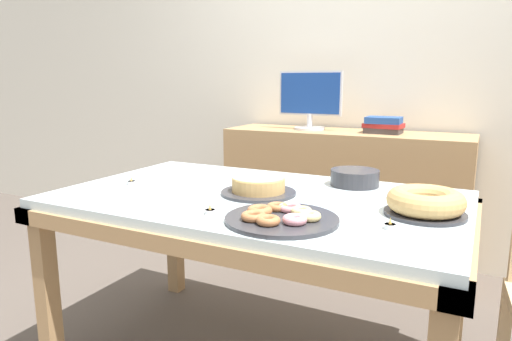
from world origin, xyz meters
name	(u,v)px	position (x,y,z in m)	size (l,w,h in m)	color
wall_back	(360,67)	(0.00, 1.54, 1.30)	(8.00, 0.10, 2.60)	silver
dining_table	(257,216)	(0.00, 0.00, 0.67)	(1.62, 0.99, 0.76)	silver
sideboard	(342,200)	(0.00, 1.24, 0.45)	(1.53, 0.44, 0.89)	tan
computer_monitor	(310,101)	(-0.24, 1.24, 1.08)	(0.42, 0.20, 0.38)	silver
book_stack	(384,125)	(0.24, 1.24, 0.94)	(0.24, 0.17, 0.10)	#3F3838
cake_chocolate_round	(258,187)	(0.00, 0.01, 0.79)	(0.30, 0.30, 0.07)	#333338
cake_golden_bundt	(426,202)	(0.64, 0.00, 0.80)	(0.27, 0.27, 0.09)	#333338
pastry_platter	(281,217)	(0.23, -0.28, 0.77)	(0.37, 0.37, 0.04)	#333338
plate_stack	(355,178)	(0.31, 0.34, 0.79)	(0.21, 0.21, 0.07)	#333338
tealight_near_cakes	(131,182)	(-0.58, -0.09, 0.77)	(0.04, 0.04, 0.04)	silver
tealight_centre	(390,226)	(0.56, -0.20, 0.77)	(0.04, 0.04, 0.04)	silver
tealight_left_edge	(210,211)	(-0.02, -0.32, 0.77)	(0.04, 0.04, 0.04)	silver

